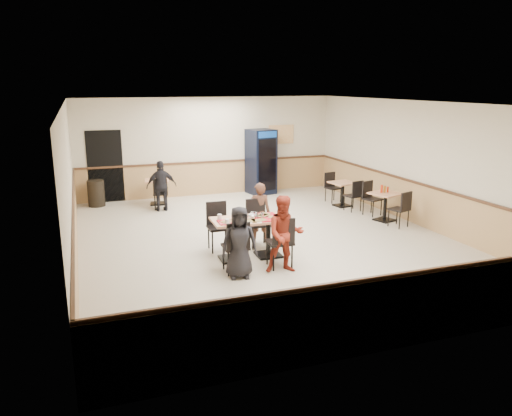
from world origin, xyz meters
name	(u,v)px	position (x,y,z in m)	size (l,w,h in m)	color
ground	(265,240)	(0.00, 0.00, 0.00)	(10.00, 10.00, 0.00)	beige
room_shell	(293,187)	(1.78, 2.55, 0.58)	(10.00, 10.00, 10.00)	silver
main_table	(250,232)	(-0.70, -1.01, 0.54)	(1.54, 0.81, 0.81)	black
main_chairs	(248,233)	(-0.75, -1.01, 0.51)	(1.40, 1.82, 1.03)	black
diner_woman_left	(239,242)	(-1.22, -1.91, 0.65)	(0.64, 0.42, 1.31)	black
diner_woman_right	(285,234)	(-0.35, -1.94, 0.72)	(0.70, 0.55, 1.44)	maroon
diner_man_opposite	(259,213)	(-0.18, -0.11, 0.67)	(0.49, 0.32, 1.33)	#543224
lone_diner	(162,186)	(-1.74, 3.39, 0.69)	(0.81, 0.34, 1.38)	black
tabletop_clutter	(252,218)	(-0.68, -1.07, 0.84)	(1.34, 0.67, 0.12)	red
side_table_near	(385,202)	(3.41, 0.48, 0.48)	(0.85, 0.85, 0.72)	black
side_table_near_chair_south	(399,208)	(3.41, -0.10, 0.46)	(0.43, 0.43, 0.92)	black
side_table_near_chair_north	(373,198)	(3.41, 1.06, 0.46)	(0.43, 0.43, 0.92)	black
side_table_far	(343,190)	(3.16, 2.20, 0.46)	(0.75, 0.75, 0.70)	black
side_table_far_chair_south	(353,195)	(3.16, 1.64, 0.44)	(0.41, 0.41, 0.88)	black
side_table_far_chair_north	(333,187)	(3.16, 2.75, 0.44)	(0.41, 0.41, 0.88)	black
condiment_caddy	(384,189)	(3.38, 0.53, 0.81)	(0.23, 0.06, 0.20)	red
back_table	(157,188)	(-1.74, 4.20, 0.48)	(0.77, 0.77, 0.72)	black
back_table_chair_lone	(161,193)	(-1.74, 3.63, 0.45)	(0.42, 0.42, 0.91)	black
pepsi_cooler	(261,162)	(1.58, 4.59, 1.01)	(0.89, 0.89, 2.01)	black
trash_bin	(96,193)	(-3.42, 4.55, 0.37)	(0.47, 0.47, 0.74)	black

